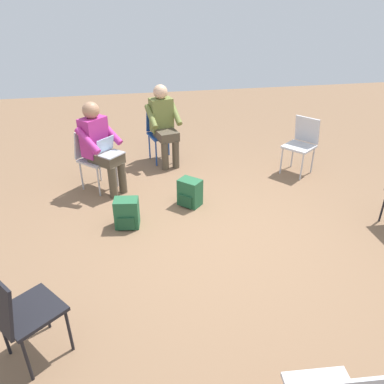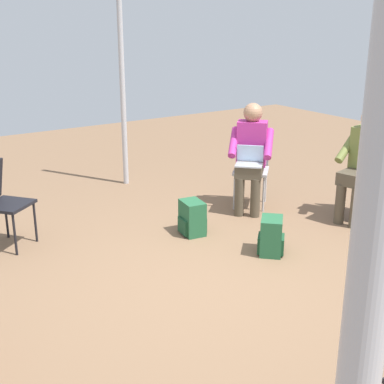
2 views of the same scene
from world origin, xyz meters
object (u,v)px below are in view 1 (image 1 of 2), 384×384
Objects in this scene: chair_northwest at (19,311)px; person_with_laptop at (100,144)px; chair_east at (160,130)px; backpack_by_empty_chair at (190,194)px; chair_southeast at (302,142)px; person_in_olive at (164,121)px; backpack_near_laptop_user at (127,215)px; chair_northeast at (93,155)px.

person_with_laptop reaches higher than chair_northwest.
backpack_by_empty_chair is (-1.60, -0.19, -0.34)m from chair_east.
person_in_olive is (0.74, 1.99, 0.20)m from chair_southeast.
person_in_olive reaches higher than backpack_near_laptop_user.
person_in_olive is at bearing 118.70° from chair_northwest.
person_in_olive is at bearing 90.00° from chair_east.
chair_southeast is 0.69× the size of person_in_olive.
chair_northeast and chair_east have the same top height.
person_with_laptop is (-0.06, 2.94, 0.20)m from chair_southeast.
chair_east is at bearing 6.87° from backpack_by_empty_chair.
chair_northwest reaches higher than backpack_near_laptop_user.
person_with_laptop is at bearing 60.06° from backpack_by_empty_chair.
chair_northwest is 2.76m from person_with_laptop.
chair_east is 2.08m from backpack_near_laptop_user.
chair_northwest is 2.36× the size of backpack_by_empty_chair.
chair_east is at bearing -90.00° from person_in_olive.
person_with_laptop and person_in_olive have the same top height.
chair_northeast is 1.47m from backpack_by_empty_chair.
person_in_olive reaches higher than chair_northwest.
backpack_near_laptop_user is (1.71, -0.79, -0.34)m from chair_northwest.
chair_southeast and chair_east have the same top height.
backpack_near_laptop_user is (-0.99, -0.28, -0.53)m from person_with_laptop.
chair_east is 0.69× the size of person_in_olive.
chair_east is 1.00× the size of chair_northwest.
chair_east reaches higher than backpack_by_empty_chair.
chair_northwest is 0.69× the size of person_in_olive.
chair_northwest is 2.65m from backpack_by_empty_chair.
chair_southeast is at bearing 146.27° from person_in_olive.
person_with_laptop reaches higher than backpack_by_empty_chair.
chair_east is (0.91, 2.03, 0.00)m from chair_southeast.
backpack_near_laptop_user is 0.90m from backpack_by_empty_chair.
chair_northeast is at bearing 19.62° from backpack_near_laptop_user.
chair_southeast is at bearing -69.41° from backpack_by_empty_chair.
chair_northwest is (-2.76, 3.45, 0.00)m from chair_southeast.
chair_east is at bearing -17.90° from backpack_near_laptop_user.
chair_east and chair_northwest have the same top height.
chair_east is at bearing -178.47° from person_with_laptop.
person_in_olive is (-0.16, -0.04, 0.20)m from chair_east.
chair_east is 0.26m from person_in_olive.
chair_northeast is at bearing 58.30° from backpack_by_empty_chair.
chair_northeast is 1.33m from chair_east.
chair_northeast is 2.86m from chair_northwest.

